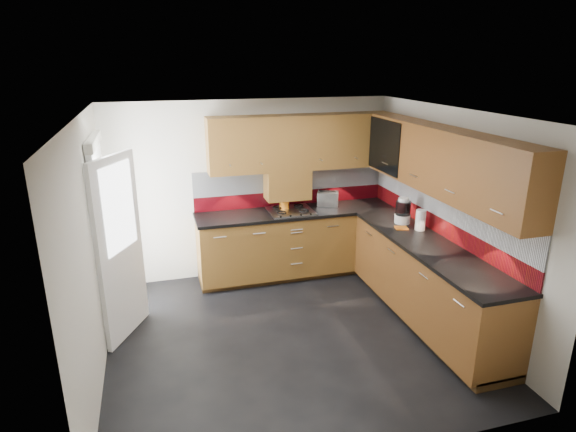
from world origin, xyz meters
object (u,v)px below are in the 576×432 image
object	(u,v)px
utensil_pot	(284,202)
food_processor	(403,211)
toaster	(328,199)
gas_hob	(291,211)

from	to	relation	value
utensil_pot	food_processor	xyz separation A→B (m)	(1.27, -0.95, 0.05)
utensil_pot	food_processor	bearing A→B (deg)	-36.82
toaster	food_processor	distance (m)	1.15
gas_hob	toaster	xyz separation A→B (m)	(0.58, 0.13, 0.08)
gas_hob	toaster	distance (m)	0.60
toaster	gas_hob	bearing A→B (deg)	-167.11
toaster	food_processor	xyz separation A→B (m)	(0.63, -0.96, 0.05)
gas_hob	food_processor	size ratio (longest dim) A/B	1.82
food_processor	utensil_pot	bearing A→B (deg)	143.18
toaster	utensil_pot	bearing A→B (deg)	-179.25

